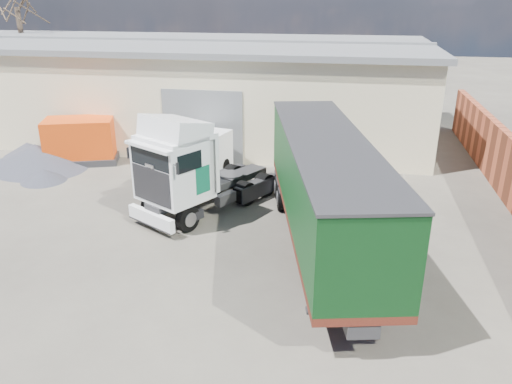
% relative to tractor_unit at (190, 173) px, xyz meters
% --- Properties ---
extents(ground, '(120.00, 120.00, 0.00)m').
position_rel_tractor_unit_xyz_m(ground, '(0.67, -3.78, -1.67)').
color(ground, '#2C2824').
rests_on(ground, ground).
extents(warehouse, '(30.60, 12.60, 5.42)m').
position_rel_tractor_unit_xyz_m(warehouse, '(-5.33, 12.22, 0.99)').
color(warehouse, beige).
rests_on(warehouse, ground).
extents(tractor_unit, '(4.82, 6.15, 3.97)m').
position_rel_tractor_unit_xyz_m(tractor_unit, '(0.00, 0.00, 0.00)').
color(tractor_unit, black).
rests_on(tractor_unit, ground).
extents(box_trailer, '(4.88, 11.54, 3.75)m').
position_rel_tractor_unit_xyz_m(box_trailer, '(5.00, -1.70, 0.62)').
color(box_trailer, '#2D2D30').
rests_on(box_trailer, ground).
extents(panel_van, '(3.03, 4.99, 1.91)m').
position_rel_tractor_unit_xyz_m(panel_van, '(-1.25, 3.42, -0.69)').
color(panel_van, black).
rests_on(panel_van, ground).
extents(orange_skip, '(4.00, 3.20, 2.17)m').
position_rel_tractor_unit_xyz_m(orange_skip, '(-7.33, 5.19, -0.72)').
color(orange_skip, '#2D2D30').
rests_on(orange_skip, ground).
extents(gravel_heap, '(7.00, 7.00, 1.12)m').
position_rel_tractor_unit_xyz_m(gravel_heap, '(-9.19, 4.12, -1.15)').
color(gravel_heap, '#1F212A').
rests_on(gravel_heap, ground).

